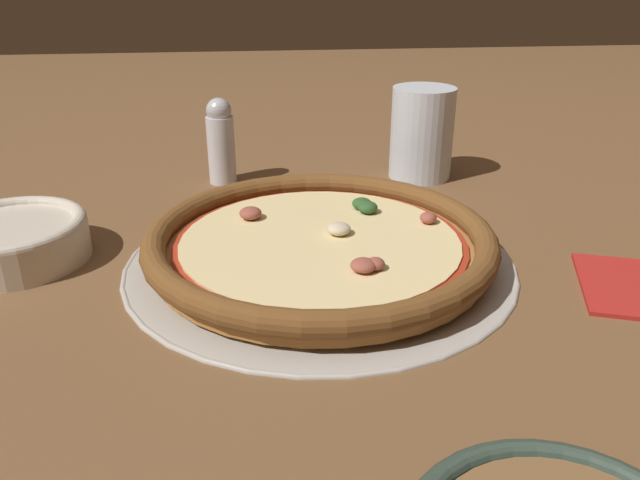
{
  "coord_description": "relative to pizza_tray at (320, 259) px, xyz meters",
  "views": [
    {
      "loc": [
        0.06,
        0.53,
        0.27
      ],
      "look_at": [
        0.0,
        0.0,
        0.02
      ],
      "focal_mm": 35.0,
      "sensor_mm": 36.0,
      "label": 1
    }
  ],
  "objects": [
    {
      "name": "ground_plane",
      "position": [
        0.0,
        0.0,
        -0.0
      ],
      "size": [
        3.0,
        3.0,
        0.0
      ],
      "primitive_type": "plane",
      "color": "brown"
    },
    {
      "name": "pizza_tray",
      "position": [
        0.0,
        0.0,
        0.0
      ],
      "size": [
        0.37,
        0.37,
        0.01
      ],
      "color": "#B7B2A8",
      "rests_on": "ground_plane"
    },
    {
      "name": "pizza",
      "position": [
        -0.0,
        -0.0,
        0.02
      ],
      "size": [
        0.33,
        0.33,
        0.03
      ],
      "color": "#A86B33",
      "rests_on": "pizza_tray"
    },
    {
      "name": "bowl_near",
      "position": [
        0.29,
        -0.04,
        0.02
      ],
      "size": [
        0.14,
        0.14,
        0.04
      ],
      "color": "beige",
      "rests_on": "ground_plane"
    },
    {
      "name": "drinking_cup",
      "position": [
        -0.16,
        -0.24,
        0.06
      ],
      "size": [
        0.08,
        0.08,
        0.12
      ],
      "color": "silver",
      "rests_on": "ground_plane"
    },
    {
      "name": "pepper_shaker",
      "position": [
        0.1,
        -0.25,
        0.05
      ],
      "size": [
        0.03,
        0.03,
        0.11
      ],
      "color": "silver",
      "rests_on": "ground_plane"
    }
  ]
}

